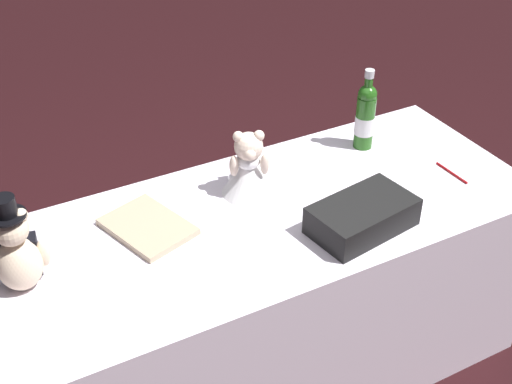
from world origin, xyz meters
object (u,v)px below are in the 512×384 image
(teddy_bear_groom, at_px, (17,252))
(teddy_bear_bride, at_px, (248,165))
(champagne_bottle, at_px, (365,115))
(gift_case_black, at_px, (362,216))
(guestbook, at_px, (148,227))
(signing_pen, at_px, (451,172))

(teddy_bear_groom, relative_size, teddy_bear_bride, 1.27)
(teddy_bear_groom, relative_size, champagne_bottle, 0.99)
(teddy_bear_bride, relative_size, gift_case_black, 0.68)
(gift_case_black, bearing_deg, champagne_bottle, 54.20)
(guestbook, bearing_deg, gift_case_black, -45.39)
(champagne_bottle, bearing_deg, signing_pen, -60.88)
(gift_case_black, bearing_deg, signing_pen, 13.49)
(teddy_bear_bride, distance_m, guestbook, 0.39)
(signing_pen, distance_m, guestbook, 1.07)
(teddy_bear_groom, height_order, gift_case_black, teddy_bear_groom)
(signing_pen, bearing_deg, gift_case_black, -166.51)
(signing_pen, bearing_deg, teddy_bear_bride, 159.79)
(teddy_bear_bride, relative_size, champagne_bottle, 0.78)
(teddy_bear_groom, distance_m, teddy_bear_bride, 0.78)
(teddy_bear_bride, xyz_separation_m, champagne_bottle, (0.50, 0.05, 0.03))
(teddy_bear_bride, bearing_deg, champagne_bottle, 5.74)
(signing_pen, bearing_deg, teddy_bear_groom, 175.01)
(champagne_bottle, relative_size, gift_case_black, 0.88)
(signing_pen, relative_size, gift_case_black, 0.44)
(teddy_bear_groom, height_order, guestbook, teddy_bear_groom)
(teddy_bear_bride, xyz_separation_m, guestbook, (-0.38, -0.05, -0.09))
(teddy_bear_groom, xyz_separation_m, champagne_bottle, (1.28, 0.17, 0.01))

